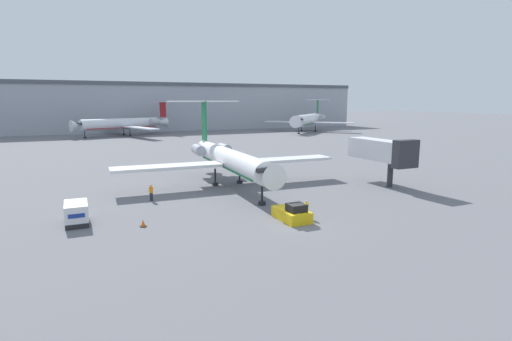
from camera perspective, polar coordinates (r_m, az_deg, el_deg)
The scene contains 11 objects.
ground_plane at distance 35.97m, azimuth 5.55°, elevation -7.57°, with size 600.00×600.00×0.00m, color slate.
terminal_building at distance 150.67m, azimuth -18.03°, elevation 8.64°, with size 180.00×16.80×17.14m.
airplane_main at distance 51.20m, azimuth -3.92°, elevation 1.79°, with size 29.00×26.53×10.81m.
pushback_tug at distance 36.84m, azimuth 5.14°, elevation -6.12°, with size 2.21×4.01×1.72m.
luggage_cart at distance 38.88m, azimuth -24.27°, elevation -5.61°, with size 1.89×3.46×1.92m.
worker_near_tug at distance 37.52m, azimuth 7.18°, elevation -5.47°, with size 0.40×0.24×1.69m.
worker_by_wing at distance 44.99m, azimuth -14.76°, elevation -3.00°, with size 0.40×0.26×1.84m.
traffic_cone_left at distance 36.29m, azimuth -15.82°, elevation -7.27°, with size 0.57×0.57×0.62m.
airplane_parked_far_left at distance 142.51m, azimuth 7.43°, elevation 7.20°, with size 26.02×25.56×11.21m.
airplane_parked_far_right at distance 130.96m, azimuth -18.34°, elevation 6.35°, with size 30.78×37.10×10.52m.
jet_bridge at distance 53.92m, azimuth 17.55°, elevation 2.71°, with size 3.20×9.98×6.19m.
Camera 1 is at (-17.24, -29.67, 10.80)m, focal length 28.00 mm.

